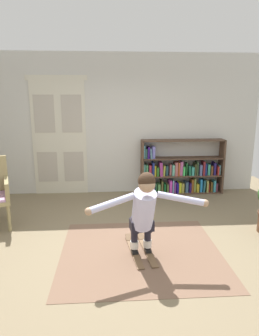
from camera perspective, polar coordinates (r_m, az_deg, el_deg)
The scene contains 7 objects.
ground_plane at distance 4.24m, azimuth -1.27°, elevation -15.29°, with size 7.20×7.20×0.00m, color #7A6A50.
back_wall at distance 6.34m, azimuth -2.45°, elevation 8.19°, with size 6.00×0.10×2.90m, color silver.
double_door at distance 6.39m, azimuth -13.25°, elevation 5.90°, with size 1.22×0.05×2.45m.
rug at distance 4.17m, azimuth 2.18°, elevation -15.76°, with size 2.13×1.93×0.01m, color brown.
bookshelf at distance 6.47m, azimuth 9.39°, elevation -0.82°, with size 1.75×0.30×1.16m.
skis_pair at distance 4.18m, azimuth 2.08°, elevation -15.33°, with size 0.37×0.88×0.07m.
person_skier at distance 3.74m, azimuth 2.79°, elevation -7.70°, with size 1.48×0.64×1.10m.
Camera 1 is at (-0.16, -3.71, 2.05)m, focal length 31.94 mm.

